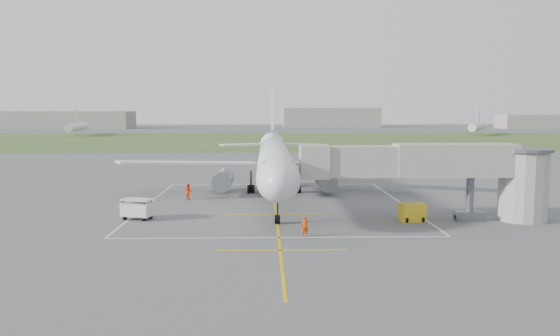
{
  "coord_description": "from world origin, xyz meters",
  "views": [
    {
      "loc": [
        -1.05,
        -63.3,
        10.24
      ],
      "look_at": [
        0.51,
        -4.0,
        4.0
      ],
      "focal_mm": 35.0,
      "sensor_mm": 36.0,
      "label": 1
    }
  ],
  "objects_px": {
    "jet_bridge": "(447,170)",
    "baggage_cart": "(138,209)",
    "airliner": "(275,161)",
    "gpu_unit": "(412,212)",
    "ramp_worker_wing": "(188,191)",
    "ramp_worker_nose": "(305,226)"
  },
  "relations": [
    {
      "from": "baggage_cart",
      "to": "ramp_worker_wing",
      "type": "height_order",
      "value": "baggage_cart"
    },
    {
      "from": "jet_bridge",
      "to": "baggage_cart",
      "type": "distance_m",
      "value": 29.18
    },
    {
      "from": "gpu_unit",
      "to": "ramp_worker_nose",
      "type": "distance_m",
      "value": 11.96
    },
    {
      "from": "jet_bridge",
      "to": "gpu_unit",
      "type": "bearing_deg",
      "value": -176.69
    },
    {
      "from": "jet_bridge",
      "to": "ramp_worker_wing",
      "type": "distance_m",
      "value": 29.12
    },
    {
      "from": "airliner",
      "to": "baggage_cart",
      "type": "xyz_separation_m",
      "value": [
        -13.18,
        -12.87,
        -3.39
      ]
    },
    {
      "from": "gpu_unit",
      "to": "baggage_cart",
      "type": "bearing_deg",
      "value": 168.99
    },
    {
      "from": "gpu_unit",
      "to": "baggage_cart",
      "type": "height_order",
      "value": "baggage_cart"
    },
    {
      "from": "ramp_worker_nose",
      "to": "ramp_worker_wing",
      "type": "xyz_separation_m",
      "value": [
        -12.18,
        19.14,
        0.1
      ]
    },
    {
      "from": "gpu_unit",
      "to": "jet_bridge",
      "type": "bearing_deg",
      "value": -4.23
    },
    {
      "from": "baggage_cart",
      "to": "ramp_worker_nose",
      "type": "relative_size",
      "value": 1.95
    },
    {
      "from": "ramp_worker_nose",
      "to": "ramp_worker_wing",
      "type": "height_order",
      "value": "ramp_worker_wing"
    },
    {
      "from": "airliner",
      "to": "jet_bridge",
      "type": "bearing_deg",
      "value": -42.19
    },
    {
      "from": "baggage_cart",
      "to": "ramp_worker_wing",
      "type": "distance_m",
      "value": 12.1
    },
    {
      "from": "jet_bridge",
      "to": "ramp_worker_nose",
      "type": "distance_m",
      "value": 15.38
    },
    {
      "from": "airliner",
      "to": "gpu_unit",
      "type": "relative_size",
      "value": 19.36
    },
    {
      "from": "ramp_worker_nose",
      "to": "baggage_cart",
      "type": "bearing_deg",
      "value": 148.56
    },
    {
      "from": "jet_bridge",
      "to": "ramp_worker_nose",
      "type": "relative_size",
      "value": 14.24
    },
    {
      "from": "ramp_worker_nose",
      "to": "jet_bridge",
      "type": "bearing_deg",
      "value": 18.59
    },
    {
      "from": "baggage_cart",
      "to": "ramp_worker_wing",
      "type": "xyz_separation_m",
      "value": [
        3.15,
        11.68,
        -0.08
      ]
    },
    {
      "from": "airliner",
      "to": "ramp_worker_nose",
      "type": "distance_m",
      "value": 20.75
    },
    {
      "from": "airliner",
      "to": "ramp_worker_nose",
      "type": "relative_size",
      "value": 28.45
    }
  ]
}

